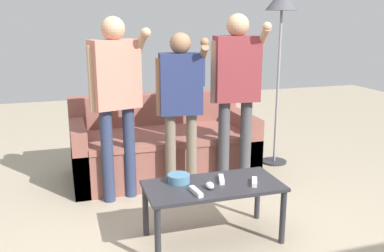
{
  "coord_description": "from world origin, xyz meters",
  "views": [
    {
      "loc": [
        -0.85,
        -2.67,
        1.6
      ],
      "look_at": [
        0.13,
        0.47,
        0.76
      ],
      "focal_mm": 39.56,
      "sensor_mm": 36.0,
      "label": 1
    }
  ],
  "objects_px": {
    "game_remote_wand_spare": "(196,192)",
    "floor_lamp": "(282,13)",
    "player_right": "(236,82)",
    "game_remote_wand_far": "(221,179)",
    "couch": "(163,147)",
    "coffee_table": "(213,192)",
    "player_center": "(181,96)",
    "game_remote_nunchuk": "(210,185)",
    "game_remote_wand_near": "(254,182)",
    "player_left": "(116,88)",
    "snack_bowl": "(179,178)"
  },
  "relations": [
    {
      "from": "floor_lamp",
      "to": "player_left",
      "type": "bearing_deg",
      "value": -165.44
    },
    {
      "from": "player_left",
      "to": "player_center",
      "type": "xyz_separation_m",
      "value": [
        0.55,
        -0.09,
        -0.08
      ]
    },
    {
      "from": "player_left",
      "to": "couch",
      "type": "bearing_deg",
      "value": 44.58
    },
    {
      "from": "game_remote_wand_spare",
      "to": "coffee_table",
      "type": "bearing_deg",
      "value": 35.56
    },
    {
      "from": "player_left",
      "to": "game_remote_wand_near",
      "type": "xyz_separation_m",
      "value": [
        0.84,
        -1.02,
        -0.57
      ]
    },
    {
      "from": "coffee_table",
      "to": "player_center",
      "type": "relative_size",
      "value": 0.67
    },
    {
      "from": "floor_lamp",
      "to": "game_remote_wand_far",
      "type": "xyz_separation_m",
      "value": [
        -1.18,
        -1.37,
        -1.2
      ]
    },
    {
      "from": "couch",
      "to": "coffee_table",
      "type": "height_order",
      "value": "couch"
    },
    {
      "from": "game_remote_wand_near",
      "to": "coffee_table",
      "type": "bearing_deg",
      "value": 164.45
    },
    {
      "from": "snack_bowl",
      "to": "game_remote_wand_far",
      "type": "xyz_separation_m",
      "value": [
        0.31,
        -0.08,
        -0.01
      ]
    },
    {
      "from": "game_remote_wand_spare",
      "to": "floor_lamp",
      "type": "bearing_deg",
      "value": 46.96
    },
    {
      "from": "snack_bowl",
      "to": "floor_lamp",
      "type": "distance_m",
      "value": 2.3
    },
    {
      "from": "floor_lamp",
      "to": "coffee_table",
      "type": "bearing_deg",
      "value": -131.79
    },
    {
      "from": "couch",
      "to": "player_left",
      "type": "xyz_separation_m",
      "value": [
        -0.52,
        -0.51,
        0.73
      ]
    },
    {
      "from": "game_remote_wand_far",
      "to": "game_remote_nunchuk",
      "type": "bearing_deg",
      "value": -140.69
    },
    {
      "from": "game_remote_wand_far",
      "to": "game_remote_wand_spare",
      "type": "distance_m",
      "value": 0.29
    },
    {
      "from": "coffee_table",
      "to": "floor_lamp",
      "type": "bearing_deg",
      "value": 48.21
    },
    {
      "from": "game_remote_wand_spare",
      "to": "player_center",
      "type": "bearing_deg",
      "value": 80.08
    },
    {
      "from": "snack_bowl",
      "to": "player_center",
      "type": "xyz_separation_m",
      "value": [
        0.23,
        0.74,
        0.47
      ]
    },
    {
      "from": "game_remote_wand_near",
      "to": "snack_bowl",
      "type": "bearing_deg",
      "value": 159.3
    },
    {
      "from": "player_center",
      "to": "game_remote_wand_spare",
      "type": "relative_size",
      "value": 8.92
    },
    {
      "from": "coffee_table",
      "to": "game_remote_wand_far",
      "type": "bearing_deg",
      "value": 26.15
    },
    {
      "from": "coffee_table",
      "to": "game_remote_wand_spare",
      "type": "bearing_deg",
      "value": -144.44
    },
    {
      "from": "game_remote_wand_near",
      "to": "floor_lamp",
      "type": "bearing_deg",
      "value": 56.9
    },
    {
      "from": "couch",
      "to": "game_remote_wand_far",
      "type": "distance_m",
      "value": 1.43
    },
    {
      "from": "coffee_table",
      "to": "player_left",
      "type": "bearing_deg",
      "value": 120.5
    },
    {
      "from": "snack_bowl",
      "to": "game_remote_wand_near",
      "type": "xyz_separation_m",
      "value": [
        0.52,
        -0.19,
        -0.01
      ]
    },
    {
      "from": "game_remote_wand_near",
      "to": "player_center",
      "type": "bearing_deg",
      "value": 107.21
    },
    {
      "from": "couch",
      "to": "game_remote_wand_far",
      "type": "height_order",
      "value": "couch"
    },
    {
      "from": "couch",
      "to": "player_left",
      "type": "relative_size",
      "value": 1.14
    },
    {
      "from": "game_remote_nunchuk",
      "to": "player_center",
      "type": "xyz_separation_m",
      "value": [
        0.05,
        0.92,
        0.47
      ]
    },
    {
      "from": "game_remote_nunchuk",
      "to": "floor_lamp",
      "type": "relative_size",
      "value": 0.05
    },
    {
      "from": "couch",
      "to": "player_right",
      "type": "bearing_deg",
      "value": -45.92
    },
    {
      "from": "game_remote_nunchuk",
      "to": "player_center",
      "type": "relative_size",
      "value": 0.06
    },
    {
      "from": "snack_bowl",
      "to": "game_remote_nunchuk",
      "type": "distance_m",
      "value": 0.25
    },
    {
      "from": "game_remote_nunchuk",
      "to": "game_remote_wand_spare",
      "type": "relative_size",
      "value": 0.53
    },
    {
      "from": "player_left",
      "to": "game_remote_wand_near",
      "type": "bearing_deg",
      "value": -50.44
    },
    {
      "from": "player_center",
      "to": "game_remote_wand_near",
      "type": "distance_m",
      "value": 1.09
    },
    {
      "from": "coffee_table",
      "to": "player_right",
      "type": "height_order",
      "value": "player_right"
    },
    {
      "from": "player_right",
      "to": "floor_lamp",
      "type": "bearing_deg",
      "value": 36.81
    },
    {
      "from": "coffee_table",
      "to": "game_remote_nunchuk",
      "type": "relative_size",
      "value": 11.25
    },
    {
      "from": "coffee_table",
      "to": "floor_lamp",
      "type": "height_order",
      "value": "floor_lamp"
    },
    {
      "from": "couch",
      "to": "game_remote_wand_near",
      "type": "height_order",
      "value": "couch"
    },
    {
      "from": "game_remote_nunchuk",
      "to": "floor_lamp",
      "type": "xyz_separation_m",
      "value": [
        1.31,
        1.47,
        1.19
      ]
    },
    {
      "from": "floor_lamp",
      "to": "player_right",
      "type": "relative_size",
      "value": 1.16
    },
    {
      "from": "floor_lamp",
      "to": "player_center",
      "type": "bearing_deg",
      "value": -156.06
    },
    {
      "from": "game_remote_wand_spare",
      "to": "game_remote_nunchuk",
      "type": "bearing_deg",
      "value": 24.53
    },
    {
      "from": "coffee_table",
      "to": "player_left",
      "type": "xyz_separation_m",
      "value": [
        -0.55,
        0.94,
        0.64
      ]
    },
    {
      "from": "player_right",
      "to": "game_remote_wand_far",
      "type": "xyz_separation_m",
      "value": [
        -0.46,
        -0.83,
        -0.58
      ]
    },
    {
      "from": "coffee_table",
      "to": "floor_lamp",
      "type": "xyz_separation_m",
      "value": [
        1.26,
        1.41,
        1.27
      ]
    }
  ]
}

